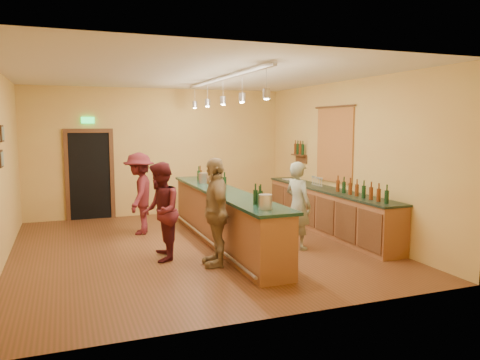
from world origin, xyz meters
name	(u,v)px	position (x,y,z in m)	size (l,w,h in m)	color
floor	(196,247)	(0.00, 0.00, 0.00)	(7.00, 7.00, 0.00)	#573619
ceiling	(194,74)	(0.00, 0.00, 3.20)	(6.50, 7.00, 0.02)	silver
wall_back	(159,152)	(0.00, 3.50, 1.60)	(6.50, 0.02, 3.20)	tan
wall_front	(274,185)	(0.00, -3.50, 1.60)	(6.50, 0.02, 3.20)	tan
wall_right	(345,158)	(3.25, 0.00, 1.60)	(0.02, 7.00, 3.20)	tan
doorway	(90,173)	(-1.70, 3.47, 1.13)	(1.15, 0.09, 2.48)	black
tapestry	(334,145)	(3.23, 0.40, 1.85)	(0.03, 1.40, 1.60)	#92371D
bottle_shelf	(299,150)	(3.17, 1.90, 1.67)	(0.17, 0.55, 0.54)	#452614
back_counter	(328,210)	(2.97, 0.18, 0.49)	(0.60, 4.55, 1.27)	brown
tasting_bar	(223,213)	(0.55, 0.00, 0.61)	(0.73, 5.10, 1.38)	brown
pendant_track	(223,87)	(0.55, 0.00, 2.98)	(0.11, 4.60, 0.50)	silver
bartender	(298,205)	(1.75, -0.77, 0.81)	(0.59, 0.39, 1.62)	gray
customer_a	(160,212)	(-0.78, -0.62, 0.84)	(0.81, 0.63, 1.68)	#59191E
customer_b	(216,212)	(0.00, -1.23, 0.89)	(1.04, 0.43, 1.77)	#997A51
customer_c	(140,193)	(-0.81, 1.48, 0.86)	(1.11, 0.64, 1.72)	#59191E
bar_stool	(232,207)	(1.13, 1.11, 0.50)	(0.32, 0.32, 0.65)	#A17C48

